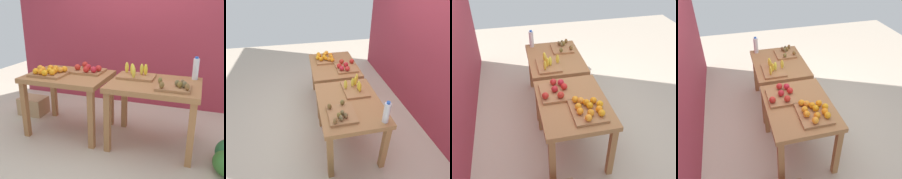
# 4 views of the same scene
# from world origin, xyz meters

# --- Properties ---
(ground_plane) EXTENTS (8.00, 8.00, 0.00)m
(ground_plane) POSITION_xyz_m (0.00, 0.00, 0.00)
(ground_plane) COLOR #C4B39D
(back_wall) EXTENTS (4.40, 0.12, 3.00)m
(back_wall) POSITION_xyz_m (0.00, 1.35, 1.50)
(back_wall) COLOR #982C3D
(back_wall) RESTS_ON ground_plane
(display_table_left) EXTENTS (1.04, 0.80, 0.79)m
(display_table_left) POSITION_xyz_m (-0.56, 0.00, 0.67)
(display_table_left) COLOR #A0693E
(display_table_left) RESTS_ON ground_plane
(display_table_right) EXTENTS (1.04, 0.80, 0.79)m
(display_table_right) POSITION_xyz_m (0.56, 0.00, 0.67)
(display_table_right) COLOR #A0693E
(display_table_right) RESTS_ON ground_plane
(orange_bin) EXTENTS (0.44, 0.37, 0.11)m
(orange_bin) POSITION_xyz_m (-0.77, -0.12, 0.83)
(orange_bin) COLOR #A26C43
(orange_bin) RESTS_ON display_table_left
(apple_bin) EXTENTS (0.40, 0.35, 0.11)m
(apple_bin) POSITION_xyz_m (-0.35, 0.17, 0.83)
(apple_bin) COLOR #A26C43
(apple_bin) RESTS_ON display_table_left
(banana_crate) EXTENTS (0.44, 0.32, 0.17)m
(banana_crate) POSITION_xyz_m (0.30, 0.14, 0.83)
(banana_crate) COLOR #A26C43
(banana_crate) RESTS_ON display_table_right
(kiwi_bin) EXTENTS (0.37, 0.32, 0.10)m
(kiwi_bin) POSITION_xyz_m (0.80, -0.16, 0.82)
(kiwi_bin) COLOR #A26C43
(kiwi_bin) RESTS_ON display_table_right
(water_bottle) EXTENTS (0.07, 0.07, 0.28)m
(water_bottle) POSITION_xyz_m (0.99, 0.30, 0.92)
(water_bottle) COLOR silver
(water_bottle) RESTS_ON display_table_right
(cardboard_produce_box) EXTENTS (0.40, 0.30, 0.27)m
(cardboard_produce_box) POSITION_xyz_m (-1.38, 0.30, 0.13)
(cardboard_produce_box) COLOR tan
(cardboard_produce_box) RESTS_ON ground_plane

